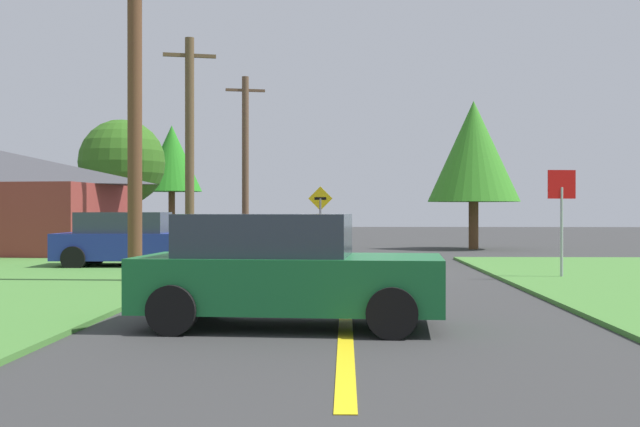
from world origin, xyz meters
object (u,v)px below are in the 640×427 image
object	(u,v)px
oak_tree_left	(172,159)
direction_sign	(320,212)
car_behind_on_main_road	(284,271)
utility_pole_near	(135,113)
utility_pole_mid	(189,145)
utility_pole_far	(245,159)
pine_tree_center	(122,163)
parked_car_near_building	(133,240)
oak_tree_right	(473,152)
stop_sign	(561,203)

from	to	relation	value
oak_tree_left	direction_sign	bearing A→B (deg)	-56.07
car_behind_on_main_road	utility_pole_near	xyz separation A→B (m)	(-3.92, 6.63, 3.08)
utility_pole_mid	utility_pole_far	bearing A→B (deg)	85.23
oak_tree_left	pine_tree_center	bearing A→B (deg)	-90.43
utility_pole_mid	direction_sign	world-z (taller)	utility_pole_mid
oak_tree_left	car_behind_on_main_road	bearing A→B (deg)	-74.80
oak_tree_left	pine_tree_center	distance (m)	9.24
car_behind_on_main_road	pine_tree_center	world-z (taller)	pine_tree_center
parked_car_near_building	oak_tree_right	world-z (taller)	oak_tree_right
parked_car_near_building	oak_tree_right	xyz separation A→B (m)	(11.67, 11.74, 3.40)
stop_sign	utility_pole_far	bearing A→B (deg)	-68.41
utility_pole_near	pine_tree_center	size ratio (longest dim) A/B	1.39
parked_car_near_building	pine_tree_center	bearing A→B (deg)	105.96
stop_sign	direction_sign	world-z (taller)	stop_sign
utility_pole_mid	oak_tree_right	distance (m)	13.17
car_behind_on_main_road	parked_car_near_building	xyz separation A→B (m)	(-5.27, 11.50, 0.00)
oak_tree_left	utility_pole_far	bearing A→B (deg)	-51.08
utility_pole_near	oak_tree_left	size ratio (longest dim) A/B	1.22
oak_tree_right	parked_car_near_building	bearing A→B (deg)	-134.83
stop_sign	oak_tree_right	distance (m)	15.39
oak_tree_left	oak_tree_right	distance (m)	16.55
utility_pole_mid	stop_sign	bearing A→B (deg)	-36.34
car_behind_on_main_road	oak_tree_right	size ratio (longest dim) A/B	0.69
stop_sign	utility_pole_far	world-z (taller)	utility_pole_far
utility_pole_far	oak_tree_right	size ratio (longest dim) A/B	1.22
stop_sign	utility_pole_mid	distance (m)	13.27
utility_pole_near	utility_pole_mid	distance (m)	9.19
car_behind_on_main_road	parked_car_near_building	bearing A→B (deg)	118.72
direction_sign	oak_tree_right	bearing A→B (deg)	36.73
direction_sign	parked_car_near_building	bearing A→B (deg)	-126.97
pine_tree_center	direction_sign	bearing A→B (deg)	-20.40
utility_pole_near	oak_tree_right	xyz separation A→B (m)	(10.32, 16.60, 0.33)
stop_sign	oak_tree_left	bearing A→B (deg)	-65.98
car_behind_on_main_road	utility_pole_far	distance (m)	25.45
parked_car_near_building	utility_pole_mid	xyz separation A→B (m)	(0.80, 4.30, 3.10)
utility_pole_near	oak_tree_right	size ratio (longest dim) A/B	1.18
car_behind_on_main_road	oak_tree_left	xyz separation A→B (m)	(-8.35, 30.74, 3.61)
utility_pole_mid	oak_tree_left	size ratio (longest dim) A/B	1.23
car_behind_on_main_road	utility_pole_mid	world-z (taller)	utility_pole_mid
utility_pole_mid	utility_pole_far	world-z (taller)	utility_pole_far
stop_sign	car_behind_on_main_road	world-z (taller)	stop_sign
utility_pole_far	pine_tree_center	xyz separation A→B (m)	(-4.72, -3.45, -0.34)
direction_sign	utility_pole_near	bearing A→B (deg)	-108.14
stop_sign	parked_car_near_building	xyz separation A→B (m)	(-11.37, 3.46, -1.03)
utility_pole_far	oak_tree_left	world-z (taller)	utility_pole_far
direction_sign	utility_pole_far	bearing A→B (deg)	119.01
utility_pole_mid	oak_tree_left	xyz separation A→B (m)	(-3.89, 14.93, 0.51)
utility_pole_near	direction_sign	xyz separation A→B (m)	(3.86, 11.78, -2.28)
parked_car_near_building	car_behind_on_main_road	bearing A→B (deg)	-66.88
oak_tree_left	utility_pole_mid	bearing A→B (deg)	-75.41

